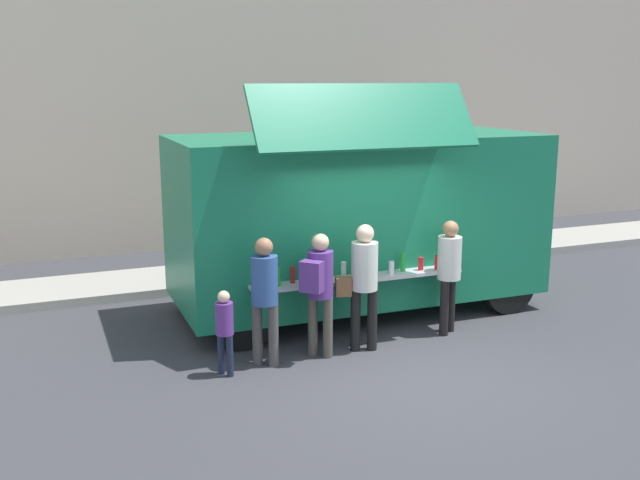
# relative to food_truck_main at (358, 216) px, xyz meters

# --- Properties ---
(ground_plane) EXTENTS (60.00, 60.00, 0.00)m
(ground_plane) POSITION_rel_food_truck_main_xyz_m (-0.47, -2.56, -1.55)
(ground_plane) COLOR #38383D
(curb_strip) EXTENTS (28.00, 1.60, 0.15)m
(curb_strip) POSITION_rel_food_truck_main_xyz_m (-4.00, 2.62, -1.47)
(curb_strip) COLOR #9E998E
(curb_strip) RESTS_ON ground
(building_behind) EXTENTS (32.00, 2.40, 10.47)m
(building_behind) POSITION_rel_food_truck_main_xyz_m (-3.00, 6.52, 3.69)
(building_behind) COLOR #C6B09B
(building_behind) RESTS_ON ground
(food_truck_main) EXTENTS (5.77, 3.06, 3.62)m
(food_truck_main) POSITION_rel_food_truck_main_xyz_m (0.00, 0.00, 0.00)
(food_truck_main) COLOR #18774F
(food_truck_main) RESTS_ON ground
(trash_bin) EXTENTS (0.60, 0.60, 0.88)m
(trash_bin) POSITION_rel_food_truck_main_xyz_m (4.36, 2.32, -1.11)
(trash_bin) COLOR #2D5C36
(trash_bin) RESTS_ON ground
(customer_front_ordering) EXTENTS (0.58, 0.36, 1.78)m
(customer_front_ordering) POSITION_rel_food_truck_main_xyz_m (-0.71, -1.69, -0.49)
(customer_front_ordering) COLOR black
(customer_front_ordering) RESTS_ON ground
(customer_mid_with_backpack) EXTENTS (0.53, 0.52, 1.70)m
(customer_mid_with_backpack) POSITION_rel_food_truck_main_xyz_m (-1.36, -1.70, -0.51)
(customer_mid_with_backpack) COLOR #4E4A3E
(customer_mid_with_backpack) RESTS_ON ground
(customer_rear_waiting) EXTENTS (0.35, 0.35, 1.71)m
(customer_rear_waiting) POSITION_rel_food_truck_main_xyz_m (-2.11, -1.70, -0.53)
(customer_rear_waiting) COLOR #4C4745
(customer_rear_waiting) RESTS_ON ground
(customer_extra_browsing) EXTENTS (0.34, 0.34, 1.69)m
(customer_extra_browsing) POSITION_rel_food_truck_main_xyz_m (0.75, -1.53, -0.54)
(customer_extra_browsing) COLOR black
(customer_extra_browsing) RESTS_ON ground
(child_near_queue) EXTENTS (0.23, 0.23, 1.11)m
(child_near_queue) POSITION_rel_food_truck_main_xyz_m (-2.69, -1.83, -0.88)
(child_near_queue) COLOR #1E2339
(child_near_queue) RESTS_ON ground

